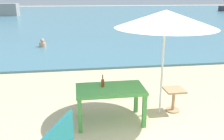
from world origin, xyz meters
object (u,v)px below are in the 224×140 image
object	(u,v)px
patio_umbrella	(166,19)
swimmer_person	(43,44)
side_table_wood	(174,97)
picnic_table_green	(110,93)
beer_bottle_amber	(103,82)

from	to	relation	value
patio_umbrella	swimmer_person	distance (m)	8.58
swimmer_person	side_table_wood	bearing A→B (deg)	-63.04
picnic_table_green	patio_umbrella	xyz separation A→B (m)	(1.16, 0.19, 1.47)
swimmer_person	beer_bottle_amber	bearing A→B (deg)	-74.21
picnic_table_green	patio_umbrella	world-z (taller)	patio_umbrella
patio_umbrella	beer_bottle_amber	bearing A→B (deg)	-175.76
picnic_table_green	beer_bottle_amber	size ratio (longest dim) A/B	5.28
picnic_table_green	side_table_wood	bearing A→B (deg)	10.12
patio_umbrella	side_table_wood	size ratio (longest dim) A/B	4.26
picnic_table_green	patio_umbrella	distance (m)	1.88
beer_bottle_amber	side_table_wood	xyz separation A→B (m)	(1.65, 0.17, -0.50)
beer_bottle_amber	side_table_wood	bearing A→B (deg)	6.01
picnic_table_green	side_table_wood	world-z (taller)	picnic_table_green
picnic_table_green	side_table_wood	size ratio (longest dim) A/B	2.59
picnic_table_green	swimmer_person	world-z (taller)	picnic_table_green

